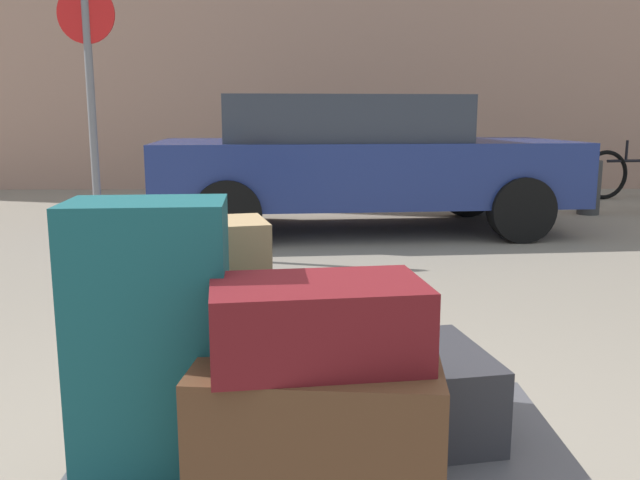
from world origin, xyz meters
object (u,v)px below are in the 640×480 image
Objects in this scene: bollard_kerb_near at (480,188)px; suitcase_tan_center at (210,316)px; duffel_bag_brown_rear_right at (318,431)px; no_parking_sign at (91,90)px; suitcase_charcoal_stacked_top at (384,394)px; luggage_cart at (325,471)px; parked_car at (358,159)px; duffel_bag_maroon_topmost_pile at (318,322)px; bollard_kerb_mid at (590,188)px; bicycle_leaning at (637,173)px; suitcase_teal_front_left at (152,338)px.

suitcase_tan_center is at bearing -110.72° from bollard_kerb_near.
duffel_bag_brown_rear_right is 5.00m from no_parking_sign.
duffel_bag_brown_rear_right is at bearing -131.32° from suitcase_charcoal_stacked_top.
luggage_cart is 5.50m from parked_car.
suitcase_tan_center reaches higher than luggage_cart.
duffel_bag_maroon_topmost_pile is 0.71× the size of bollard_kerb_mid.
no_parking_sign is (-4.00, -2.32, 1.11)m from bollard_kerb_near.
duffel_bag_brown_rear_right reaches higher than luggage_cart.
bollard_kerb_near reaches higher than suitcase_charcoal_stacked_top.
bollard_kerb_mid is (3.42, 6.60, 0.06)m from luggage_cart.
suitcase_tan_center reaches higher than duffel_bag_brown_rear_right.
bollard_kerb_near is (-2.73, -1.59, -0.04)m from bicycle_leaning.
suitcase_teal_front_left is 0.45m from duffel_bag_maroon_topmost_pile.
suitcase_teal_front_left reaches higher than suitcase_tan_center.
suitcase_charcoal_stacked_top is at bearing -63.13° from no_parking_sign.
suitcase_tan_center is (-0.51, 0.19, 0.17)m from suitcase_charcoal_stacked_top.
duffel_bag_brown_rear_right is at bearing -66.81° from no_parking_sign.
suitcase_teal_front_left is at bearing 152.52° from duffel_bag_maroon_topmost_pile.
no_parking_sign is (-5.38, -2.32, 1.11)m from bollard_kerb_mid.
bollard_kerb_near is at bearing 78.53° from duffel_bag_brown_rear_right.
luggage_cart is 0.55m from duffel_bag_maroon_topmost_pile.
duffel_bag_brown_rear_right is 0.61m from suitcase_tan_center.
suitcase_charcoal_stacked_top is at bearing -106.11° from bollard_kerb_near.
duffel_bag_maroon_topmost_pile is at bearing -66.81° from no_parking_sign.
no_parking_sign is (-1.52, 4.37, 0.76)m from suitcase_teal_front_left.
parked_car is 2.77m from no_parking_sign.
bollard_kerb_mid reaches higher than suitcase_charcoal_stacked_top.
duffel_bag_maroon_topmost_pile is (0.41, -0.15, 0.09)m from suitcase_teal_front_left.
luggage_cart is 0.34m from duffel_bag_brown_rear_right.
no_parking_sign is (-1.93, 4.51, 0.67)m from duffel_bag_maroon_topmost_pile.
parked_car is 1.91× the size of no_parking_sign.
bollard_kerb_mid is (1.38, 0.00, 0.00)m from bollard_kerb_near.
duffel_bag_brown_rear_right is at bearing -116.77° from bollard_kerb_mid.
suitcase_tan_center is 0.87× the size of bollard_kerb_near.
luggage_cart is 0.27m from suitcase_charcoal_stacked_top.
suitcase_teal_front_left reaches higher than bollard_kerb_near.
no_parking_sign is at bearing -149.91° from bollard_kerb_near.
luggage_cart is at bearing 7.14° from suitcase_teal_front_left.
parked_car is at bearing 76.33° from suitcase_charcoal_stacked_top.
suitcase_tan_center is 0.33× the size of bicycle_leaning.
suitcase_charcoal_stacked_top is 9.32m from bicycle_leaning.
bicycle_leaning is (4.80, 8.42, -0.40)m from duffel_bag_maroon_topmost_pile.
suitcase_tan_center is at bearing 127.73° from duffel_bag_brown_rear_right.
bollard_kerb_near and bollard_kerb_mid have the same top height.
bicycle_leaning is 2.08m from bollard_kerb_mid.
suitcase_teal_front_left is 0.15× the size of parked_car.
bollard_kerb_near is 0.29× the size of no_parking_sign.
suitcase_teal_front_left is 1.22× the size of suitcase_charcoal_stacked_top.
parked_car reaches higher than suitcase_teal_front_left.
suitcase_charcoal_stacked_top is at bearing -93.01° from parked_car.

